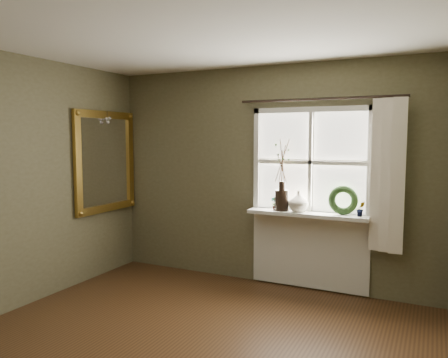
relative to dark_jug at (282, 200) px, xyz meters
name	(u,v)px	position (x,y,z in m)	size (l,w,h in m)	color
ceiling	(155,18)	(-0.25, -2.12, 1.56)	(4.50, 4.50, 0.00)	silver
wall_back	(267,176)	(-0.25, 0.18, 0.26)	(4.00, 0.10, 2.60)	brown
window_frame	(311,162)	(0.30, 0.11, 0.44)	(1.36, 0.06, 1.24)	silver
window_sill	(307,214)	(0.30, 0.00, -0.14)	(1.36, 0.26, 0.04)	silver
window_apron	(309,250)	(0.30, 0.11, -0.58)	(1.36, 0.04, 0.88)	silver
dark_jug	(282,200)	(0.00, 0.00, 0.00)	(0.16, 0.16, 0.24)	black
cream_vase	(298,201)	(0.20, 0.00, 0.00)	(0.23, 0.23, 0.24)	silver
wreath	(343,203)	(0.69, 0.04, 0.00)	(0.32, 0.32, 0.08)	#25411D
potted_plant_left	(274,203)	(-0.09, 0.00, -0.04)	(0.08, 0.06, 0.16)	#25411D
potted_plant_right	(361,209)	(0.88, 0.00, -0.04)	(0.09, 0.07, 0.16)	#25411D
curtain	(388,176)	(1.14, 0.01, 0.33)	(0.36, 0.12, 1.59)	silver
curtain_rod	(319,99)	(0.40, 0.05, 1.14)	(0.03, 0.03, 1.84)	black
gilt_mirror	(106,161)	(-2.21, -0.43, 0.42)	(0.10, 1.07, 1.28)	white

